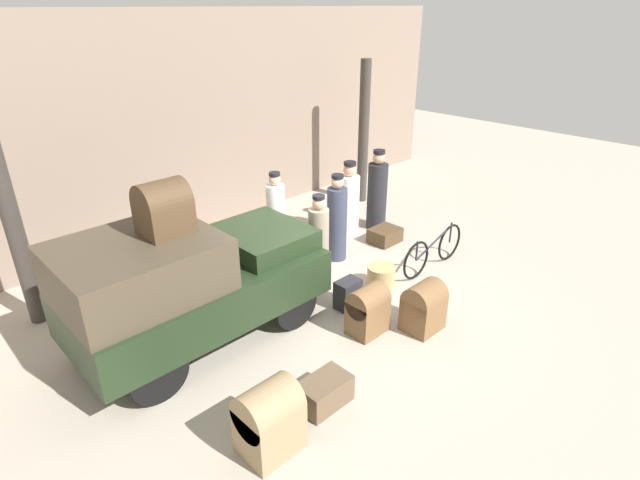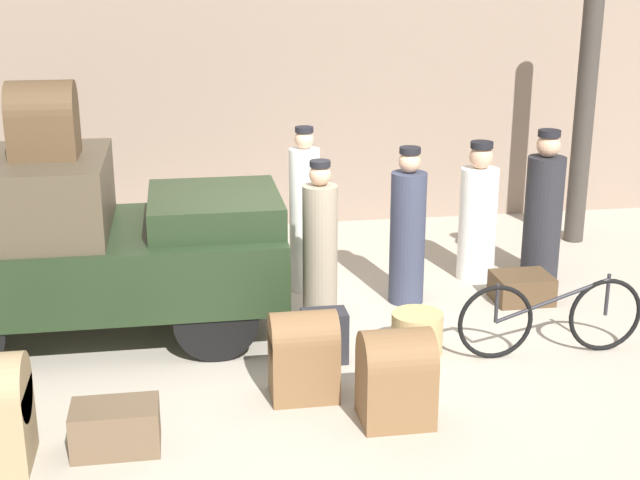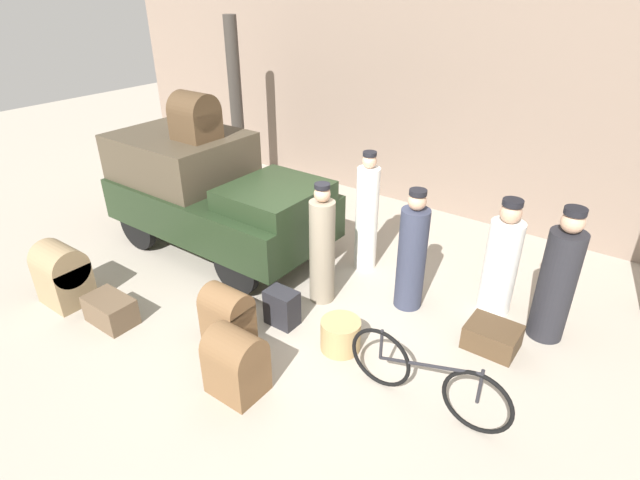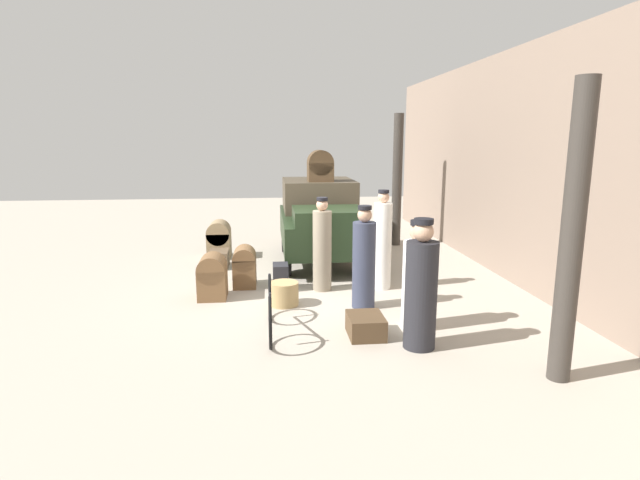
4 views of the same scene
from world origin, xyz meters
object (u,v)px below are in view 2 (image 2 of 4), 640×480
Objects in this scene: truck at (74,239)px; porter_with_bicycle at (408,233)px; porter_carrying_trunk at (320,253)px; porter_lifting_near_truck at (543,213)px; trunk_barrel_dark at (396,375)px; conductor_in_dark_uniform at (478,218)px; trunk_wicker_pale at (304,353)px; trunk_umber_medium at (324,336)px; porter_standing_middle at (305,216)px; trunk_on_truck_roof at (43,121)px; wicker_basket at (417,333)px; trunk_large_brown at (116,428)px; suitcase_tan_flat at (522,288)px; bicycle at (551,317)px.

truck is 2.13× the size of porter_with_bicycle.
porter_carrying_trunk is at bearing -5.49° from truck.
porter_lifting_near_truck is 3.91m from trunk_barrel_dark.
truck reaches higher than conductor_in_dark_uniform.
truck reaches higher than porter_lifting_near_truck.
trunk_barrel_dark is at bearing -38.40° from trunk_wicker_pale.
truck is at bearing -167.74° from conductor_in_dark_uniform.
porter_lifting_near_truck is 3.41m from trunk_umber_medium.
truck is 1.96× the size of porter_standing_middle.
truck is 4.72× the size of trunk_wicker_pale.
trunk_on_truck_roof is (-4.61, -0.96, 1.42)m from conductor_in_dark_uniform.
trunk_umber_medium is (-0.90, -0.04, 0.05)m from wicker_basket.
porter_carrying_trunk is 0.93× the size of porter_standing_middle.
truck is at bearing 174.51° from porter_carrying_trunk.
trunk_wicker_pale is (-3.14, -2.47, -0.40)m from porter_lifting_near_truck.
trunk_umber_medium is at bearing 35.59° from trunk_large_brown.
porter_standing_middle is 3.81m from trunk_large_brown.
trunk_on_truck_roof reaches higher than conductor_in_dark_uniform.
trunk_barrel_dark reaches higher than trunk_large_brown.
conductor_in_dark_uniform is (2.04, 1.19, -0.07)m from porter_carrying_trunk.
wicker_basket is 0.26× the size of porter_standing_middle.
porter_lifting_near_truck is at bearing 33.59° from trunk_large_brown.
trunk_barrel_dark is at bearing -37.65° from trunk_on_truck_roof.
porter_with_bicycle is 0.97× the size of porter_lifting_near_truck.
porter_standing_middle is at bearing 59.10° from trunk_large_brown.
trunk_wicker_pale is at bearing -113.38° from trunk_umber_medium.
porter_with_bicycle is 1.18m from porter_standing_middle.
wicker_basket reaches higher than suitcase_tan_flat.
trunk_umber_medium is at bearing -137.28° from conductor_in_dark_uniform.
trunk_large_brown is 0.93× the size of trunk_on_truck_roof.
trunk_umber_medium is at bearing 174.55° from bicycle.
conductor_in_dark_uniform is 2.28× the size of trunk_on_truck_roof.
conductor_in_dark_uniform is at bearing 107.69° from suitcase_tan_flat.
porter_carrying_trunk is at bearing 75.50° from trunk_wicker_pale.
porter_carrying_trunk is 0.96m from trunk_umber_medium.
porter_lifting_near_truck is (1.72, 0.44, 0.02)m from porter_with_bicycle.
bicycle is 2.47m from trunk_wicker_pale.
suitcase_tan_flat is at bearing 9.41° from porter_carrying_trunk.
trunk_wicker_pale is (2.00, -1.68, -0.59)m from truck.
conductor_in_dark_uniform reaches higher than trunk_large_brown.
truck is at bearing -171.21° from porter_lifting_near_truck.
porter_lifting_near_truck is 1.02× the size of porter_carrying_trunk.
suitcase_tan_flat is (2.29, -0.75, -0.71)m from porter_standing_middle.
trunk_on_truck_roof reaches higher than trunk_umber_medium.
conductor_in_dark_uniform is 3.32× the size of trunk_umber_medium.
porter_lifting_near_truck is 0.74m from conductor_in_dark_uniform.
bicycle is 2.35× the size of trunk_wicker_pale.
porter_carrying_trunk is at bearing 137.90° from wicker_basket.
porter_carrying_trunk is (-2.04, 0.98, 0.43)m from bicycle.
trunk_barrel_dark is (-0.52, -1.25, 0.20)m from wicker_basket.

